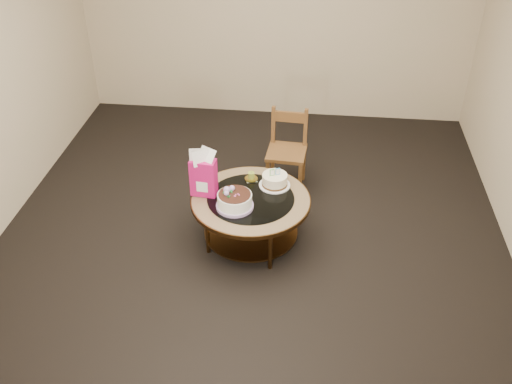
# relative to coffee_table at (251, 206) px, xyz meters

# --- Properties ---
(ground) EXTENTS (5.00, 5.00, 0.00)m
(ground) POSITION_rel_coffee_table_xyz_m (-0.00, 0.00, -0.38)
(ground) COLOR black
(ground) RESTS_ON ground
(room_walls) EXTENTS (4.52, 5.02, 2.61)m
(room_walls) POSITION_rel_coffee_table_xyz_m (-0.00, 0.00, 1.16)
(room_walls) COLOR #C3AC93
(room_walls) RESTS_ON ground
(coffee_table) EXTENTS (1.02, 1.02, 0.46)m
(coffee_table) POSITION_rel_coffee_table_xyz_m (0.00, 0.00, 0.00)
(coffee_table) COLOR #533417
(coffee_table) RESTS_ON ground
(decorated_cake) EXTENTS (0.31, 0.31, 0.18)m
(decorated_cake) POSITION_rel_coffee_table_xyz_m (-0.12, -0.14, 0.14)
(decorated_cake) COLOR #B08DC7
(decorated_cake) RESTS_ON coffee_table
(cream_cake) EXTENTS (0.27, 0.27, 0.17)m
(cream_cake) POSITION_rel_coffee_table_xyz_m (0.19, 0.21, 0.13)
(cream_cake) COLOR white
(cream_cake) RESTS_ON coffee_table
(gift_bag) EXTENTS (0.22, 0.17, 0.43)m
(gift_bag) POSITION_rel_coffee_table_xyz_m (-0.40, 0.02, 0.29)
(gift_bag) COLOR #C01263
(gift_bag) RESTS_ON coffee_table
(pillar_candle) EXTENTS (0.12, 0.12, 0.09)m
(pillar_candle) POSITION_rel_coffee_table_xyz_m (-0.03, 0.27, 0.11)
(pillar_candle) COLOR #D1C056
(pillar_candle) RESTS_ON coffee_table
(dining_chair) EXTENTS (0.39, 0.39, 0.80)m
(dining_chair) POSITION_rel_coffee_table_xyz_m (0.25, 0.91, 0.03)
(dining_chair) COLOR brown
(dining_chair) RESTS_ON ground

